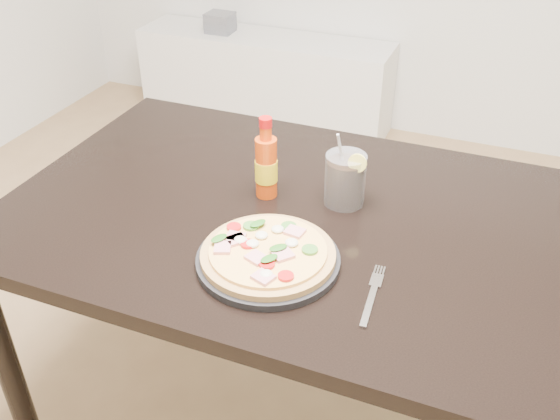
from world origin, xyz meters
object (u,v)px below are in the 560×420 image
at_px(cola_cup, 345,180).
at_px(pizza, 268,252).
at_px(media_console, 265,81).
at_px(dining_table, 298,241).
at_px(plate, 268,260).
at_px(fork, 373,293).
at_px(hot_sauce_bottle, 266,166).

bearing_deg(cola_cup, pizza, -105.47).
bearing_deg(pizza, media_console, 113.31).
distance_m(dining_table, plate, 0.22).
relative_size(pizza, fork, 1.50).
relative_size(pizza, cola_cup, 1.51).
height_order(pizza, hot_sauce_bottle, hot_sauce_bottle).
relative_size(cola_cup, fork, 0.99).
height_order(pizza, media_console, pizza).
distance_m(pizza, hot_sauce_bottle, 0.28).
bearing_deg(plate, dining_table, 92.01).
bearing_deg(media_console, hot_sauce_bottle, -66.69).
distance_m(fork, media_console, 2.44).
bearing_deg(media_console, fork, -61.72).
bearing_deg(hot_sauce_bottle, media_console, 113.31).
bearing_deg(fork, hot_sauce_bottle, 138.08).
relative_size(plate, hot_sauce_bottle, 1.46).
distance_m(hot_sauce_bottle, media_console, 2.08).
height_order(hot_sauce_bottle, fork, hot_sauce_bottle).
relative_size(pizza, hot_sauce_bottle, 1.36).
bearing_deg(pizza, dining_table, 91.64).
distance_m(dining_table, cola_cup, 0.19).
distance_m(plate, hot_sauce_bottle, 0.28).
bearing_deg(cola_cup, plate, -105.20).
relative_size(hot_sauce_bottle, fork, 1.10).
bearing_deg(cola_cup, dining_table, -136.02).
bearing_deg(hot_sauce_bottle, dining_table, -23.38).
relative_size(dining_table, pizza, 4.94).
height_order(plate, cola_cup, cola_cup).
height_order(hot_sauce_bottle, cola_cup, hot_sauce_bottle).
xyz_separation_m(plate, fork, (0.23, -0.01, -0.01)).
bearing_deg(hot_sauce_bottle, pizza, -66.68).
relative_size(dining_table, cola_cup, 7.48).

